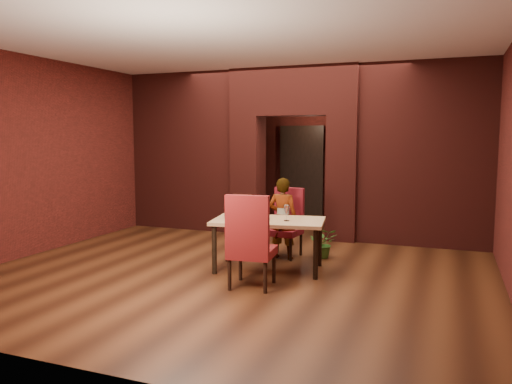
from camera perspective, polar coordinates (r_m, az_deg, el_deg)
floor at (r=7.89m, az=0.02°, el=-7.67°), size 8.00×8.00×0.00m
ceiling at (r=7.76m, az=0.02°, el=15.91°), size 7.00×8.00×0.04m
wall_back at (r=11.48m, az=7.30°, el=4.75°), size 7.00×0.04×3.20m
wall_front at (r=4.20m, az=-20.20°, el=1.71°), size 7.00×0.04×3.20m
wall_left at (r=9.51m, az=-20.10°, el=4.09°), size 0.04×8.00×3.20m
wall_right at (r=7.18m, az=27.10°, el=3.17°), size 0.04×8.00×3.20m
pillar_left at (r=9.89m, az=-0.91°, el=1.94°), size 0.55×0.55×2.30m
pillar_right at (r=9.35m, az=9.95°, el=1.58°), size 0.55×0.55×2.30m
lintel at (r=9.58m, az=4.45°, el=11.35°), size 2.45×0.55×0.90m
wing_wall_left at (r=10.48m, az=-8.10°, el=4.59°), size 2.28×0.35×3.20m
wing_wall_right at (r=9.15m, az=18.73°, el=4.07°), size 2.28×0.35×3.20m
vent_panel at (r=9.69m, az=-1.56°, el=-1.73°), size 0.40×0.03×0.50m
rear_door at (r=11.55m, az=5.27°, el=2.05°), size 0.90×0.08×2.10m
rear_door_frame at (r=11.51m, az=5.21°, el=2.03°), size 1.02×0.04×2.22m
dining_table at (r=7.20m, az=1.44°, el=-6.03°), size 1.69×1.14×0.73m
chair_far at (r=7.95m, az=3.21°, el=-3.55°), size 0.54×0.54×1.09m
chair_near at (r=6.35m, az=-0.44°, el=-5.54°), size 0.60×0.60×1.20m
person_seated at (r=7.82m, az=3.08°, el=-3.01°), size 0.47×0.31×1.28m
wine_glass_a at (r=7.24m, az=0.20°, el=-2.20°), size 0.08×0.08×0.20m
wine_glass_b at (r=7.09m, az=0.95°, el=-2.38°), size 0.08×0.08×0.20m
wine_glass_c at (r=7.00m, az=3.52°, el=-2.41°), size 0.09×0.09×0.22m
tasting_sheet at (r=7.10m, az=-0.91°, el=-3.17°), size 0.34×0.26×0.00m
wine_bucket at (r=7.22m, az=-2.93°, el=-2.17°), size 0.18×0.18×0.22m
water_bottle at (r=7.45m, az=-1.39°, el=-1.58°), size 0.07×0.07×0.30m
potted_plant at (r=7.99m, az=7.69°, el=-5.80°), size 0.53×0.50×0.47m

